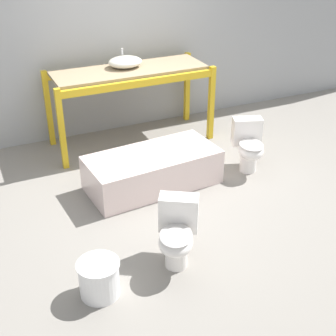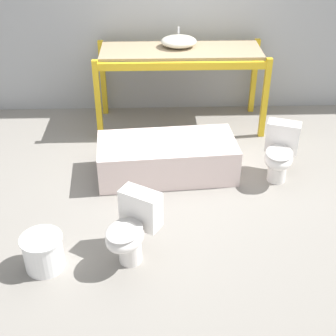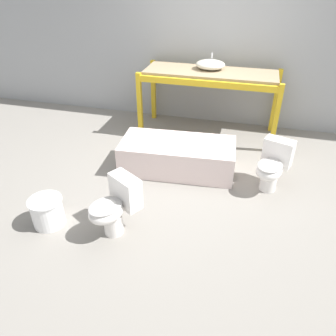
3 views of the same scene
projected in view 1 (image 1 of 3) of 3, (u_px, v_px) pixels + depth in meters
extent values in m
plane|color=gray|center=(169.00, 183.00, 5.53)|extent=(12.00, 12.00, 0.00)
cube|color=#9EA0A3|center=(112.00, 16.00, 6.20)|extent=(10.80, 0.08, 3.20)
cube|color=gold|center=(62.00, 130.00, 5.62)|extent=(0.07, 0.07, 1.03)
cube|color=gold|center=(211.00, 104.00, 6.38)|extent=(0.07, 0.07, 1.03)
cube|color=gold|center=(49.00, 109.00, 6.21)|extent=(0.07, 0.07, 1.03)
cube|color=gold|center=(187.00, 87.00, 6.96)|extent=(0.07, 0.07, 1.03)
cube|color=gold|center=(140.00, 83.00, 5.79)|extent=(2.06, 0.06, 0.09)
cube|color=gold|center=(120.00, 67.00, 6.37)|extent=(2.06, 0.06, 0.09)
cube|color=#998466|center=(129.00, 70.00, 6.05)|extent=(1.99, 0.67, 0.04)
ellipsoid|color=silver|center=(125.00, 62.00, 6.06)|extent=(0.45, 0.37, 0.14)
cylinder|color=silver|center=(122.00, 51.00, 6.09)|extent=(0.02, 0.02, 0.08)
cube|color=silver|center=(153.00, 170.00, 5.39)|extent=(1.56, 0.82, 0.41)
cube|color=beige|center=(153.00, 160.00, 5.33)|extent=(1.47, 0.73, 0.17)
cylinder|color=white|center=(248.00, 162.00, 5.75)|extent=(0.20, 0.20, 0.23)
ellipsoid|color=white|center=(251.00, 150.00, 5.59)|extent=(0.41, 0.46, 0.21)
ellipsoid|color=beige|center=(251.00, 145.00, 5.56)|extent=(0.39, 0.44, 0.03)
cube|color=white|center=(247.00, 131.00, 5.75)|extent=(0.39, 0.28, 0.34)
cylinder|color=white|center=(176.00, 255.00, 4.21)|extent=(0.20, 0.20, 0.23)
ellipsoid|color=white|center=(176.00, 242.00, 4.05)|extent=(0.45, 0.48, 0.21)
ellipsoid|color=beige|center=(176.00, 235.00, 4.02)|extent=(0.43, 0.46, 0.03)
cube|color=white|center=(179.00, 213.00, 4.21)|extent=(0.39, 0.33, 0.34)
cylinder|color=white|center=(99.00, 279.00, 3.87)|extent=(0.34, 0.34, 0.32)
cylinder|color=white|center=(98.00, 264.00, 3.80)|extent=(0.36, 0.36, 0.02)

